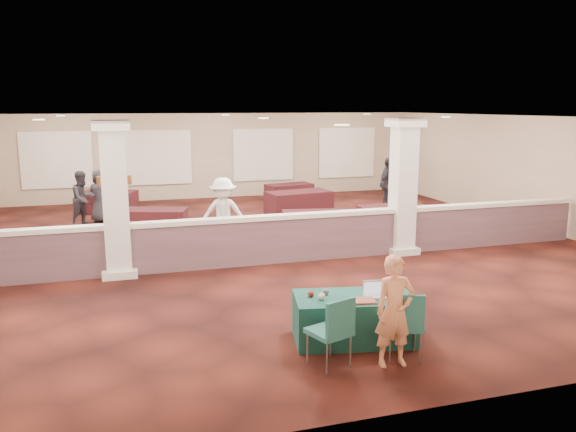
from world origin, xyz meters
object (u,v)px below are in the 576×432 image
object	(u,v)px
conf_chair_side	(334,327)
attendee_b	(223,214)
conf_chair_main	(405,320)
far_table_back_left	(109,202)
far_table_back_center	(299,204)
far_table_front_center	(319,226)
attendee_c	(388,184)
far_table_back_right	(289,193)
near_table	(355,318)
far_table_front_left	(156,221)
attendee_d	(100,196)
attendee_a	(83,198)
far_table_front_right	(393,219)
woman	(395,311)

from	to	relation	value
conf_chair_side	attendee_b	world-z (taller)	attendee_b
conf_chair_main	conf_chair_side	xyz separation A→B (m)	(-1.03, 0.06, 0.00)
far_table_back_left	far_table_back_center	xyz separation A→B (m)	(5.81, -2.42, 0.05)
conf_chair_main	far_table_front_center	xyz separation A→B (m)	(1.29, 7.07, -0.21)
far_table_back_left	conf_chair_side	bearing A→B (deg)	-76.36
far_table_back_center	attendee_c	bearing A→B (deg)	2.61
far_table_back_right	attendee_b	xyz separation A→B (m)	(-3.53, -6.14, 0.55)
near_table	far_table_front_left	world-z (taller)	near_table
attendee_c	attendee_d	world-z (taller)	attendee_c
far_table_back_center	attendee_a	xyz separation A→B (m)	(-6.47, 0.57, 0.40)
far_table_front_right	far_table_back_right	world-z (taller)	far_table_front_right
far_table_back_left	attendee_c	size ratio (longest dim) A/B	0.98
far_table_front_left	far_table_front_center	distance (m)	4.54
near_table	far_table_back_right	distance (m)	12.36
far_table_back_right	attendee_a	bearing A→B (deg)	-162.95
woman	far_table_front_center	xyz separation A→B (m)	(1.49, 7.15, -0.39)
conf_chair_main	attendee_d	bearing A→B (deg)	130.24
far_table_back_center	attendee_d	distance (m)	6.08
conf_chair_side	far_table_back_right	bearing A→B (deg)	55.92
conf_chair_side	far_table_front_right	distance (m)	8.58
conf_chair_main	attendee_c	size ratio (longest dim) A/B	0.55
conf_chair_side	attendee_b	bearing A→B (deg)	72.48
conf_chair_side	far_table_front_center	distance (m)	7.39
far_table_front_left	attendee_d	size ratio (longest dim) A/B	1.02
far_table_front_left	far_table_back_right	size ratio (longest dim) A/B	1.00
far_table_front_left	far_table_front_center	bearing A→B (deg)	-26.89
far_table_back_right	attendee_c	distance (m)	3.74
conf_chair_side	attendee_c	xyz separation A→B (m)	(5.93, 10.29, 0.31)
conf_chair_main	far_table_front_left	xyz separation A→B (m)	(-2.77, 9.12, -0.25)
far_table_front_left	far_table_front_center	xyz separation A→B (m)	(4.05, -2.05, 0.04)
far_table_front_center	attendee_b	distance (m)	2.65
far_table_front_left	far_table_back_right	distance (m)	6.27
far_table_back_left	attendee_d	size ratio (longest dim) A/B	1.09
attendee_a	conf_chair_main	bearing A→B (deg)	-107.21
far_table_front_center	attendee_a	size ratio (longest dim) A/B	1.15
far_table_back_right	far_table_front_right	bearing A→B (deg)	-76.71
far_table_back_right	conf_chair_side	bearing A→B (deg)	-104.23
attendee_c	attendee_a	bearing A→B (deg)	138.42
far_table_back_left	far_table_back_center	size ratio (longest dim) A/B	0.88
conf_chair_main	attendee_d	size ratio (longest dim) A/B	0.61
attendee_a	woman	bearing A→B (deg)	-108.29
attendee_c	conf_chair_main	bearing A→B (deg)	-154.42
far_table_front_left	far_table_back_center	world-z (taller)	far_table_back_center
far_table_back_right	attendee_d	world-z (taller)	attendee_d
far_table_front_center	far_table_back_right	xyz separation A→B (m)	(0.95, 5.84, -0.04)
conf_chair_main	far_table_front_right	world-z (taller)	conf_chair_main
woman	far_table_front_right	size ratio (longest dim) A/B	0.83
far_table_front_center	attendee_c	xyz separation A→B (m)	(3.62, 3.27, 0.52)
far_table_front_right	attendee_c	distance (m)	3.36
woman	attendee_a	world-z (taller)	attendee_a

